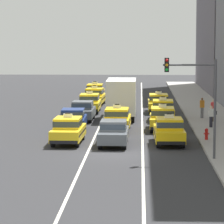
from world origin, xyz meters
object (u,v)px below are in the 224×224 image
taxi_left_fifth (95,96)px  traffic_light_pole (197,91)px  taxi_center_second (117,119)px  box_truck_center_third (122,97)px  sedan_center_nearest (114,132)px  taxi_right_fourth (158,103)px  sedan_left_second (73,119)px  taxi_left_sixth (95,91)px  taxi_right_nearest (169,130)px  taxi_left_fourth (90,103)px  taxi_left_nearest (68,130)px  taxi_right_second (162,118)px  pedestrian_near_crosswalk (202,108)px  taxi_right_third (163,110)px  sedan_left_third (83,110)px  pedestrian_by_storefront (211,116)px  fire_hydrant (206,133)px  pedestrian_mid_block (213,110)px

taxi_left_fifth → traffic_light_pole: bearing=-75.8°
taxi_center_second → box_truck_center_third: bearing=89.0°
sedan_center_nearest → taxi_right_fourth: size_ratio=0.95×
sedan_left_second → traffic_light_pole: size_ratio=0.78×
taxi_left_sixth → traffic_light_pole: bearing=-77.5°
taxi_left_fifth → taxi_right_nearest: size_ratio=1.01×
taxi_left_fourth → sedan_center_nearest: 18.40m
taxi_left_nearest → taxi_right_second: 8.79m
taxi_right_nearest → sedan_center_nearest: bearing=-168.7°
taxi_left_fourth → pedestrian_near_crosswalk: 10.64m
taxi_left_nearest → sedan_center_nearest: (2.89, -0.73, -0.03)m
taxi_left_fourth → sedan_center_nearest: bearing=-81.1°
taxi_right_third → taxi_right_fourth: same height
sedan_left_second → taxi_left_fifth: (0.31, 18.22, 0.03)m
taxi_left_sixth → sedan_center_nearest: 30.63m
sedan_left_third → pedestrian_near_crosswalk: bearing=6.6°
taxi_left_fifth → taxi_right_fourth: same height
sedan_left_second → taxi_right_fourth: 13.47m
sedan_left_third → pedestrian_by_storefront: 10.73m
taxi_left_fifth → taxi_center_second: same height
taxi_right_fourth → fire_hydrant: bearing=-81.0°
pedestrian_near_crosswalk → fire_hydrant: size_ratio=2.25×
sedan_center_nearest → taxi_center_second: (-0.00, 6.34, 0.03)m
sedan_left_second → taxi_left_sixth: 24.03m
taxi_left_nearest → sedan_center_nearest: size_ratio=1.06×
taxi_right_nearest → pedestrian_mid_block: size_ratio=2.71×
fire_hydrant → box_truck_center_third: bearing=115.6°
taxi_left_fifth → pedestrian_mid_block: taxi_left_fifth is taller
taxi_left_sixth → taxi_center_second: size_ratio=0.99×
taxi_left_nearest → sedan_left_second: bearing=92.6°
pedestrian_by_storefront → taxi_center_second: bearing=-168.5°
taxi_center_second → taxi_right_second: same height
box_truck_center_third → fire_hydrant: size_ratio=9.54×
pedestrian_mid_block → sedan_left_third: bearing=173.7°
pedestrian_mid_block → pedestrian_by_storefront: 3.43m
taxi_right_fourth → pedestrian_mid_block: (4.05, -7.19, 0.12)m
taxi_left_fourth → box_truck_center_third: size_ratio=0.66×
taxi_left_fourth → taxi_left_fifth: (0.01, 6.48, 0.00)m
taxi_center_second → taxi_right_third: 7.17m
sedan_center_nearest → traffic_light_pole: bearing=-47.0°
sedan_center_nearest → taxi_right_second: size_ratio=0.94×
taxi_center_second → taxi_right_second: 3.30m
taxi_center_second → sedan_center_nearest: bearing=-90.0°
box_truck_center_third → taxi_right_second: box_truck_center_third is taller
taxi_left_sixth → taxi_right_second: same height
taxi_right_second → pedestrian_by_storefront: bearing=10.8°
taxi_right_second → fire_hydrant: 5.95m
taxi_left_nearest → taxi_right_second: same height
taxi_center_second → box_truck_center_third: box_truck_center_third is taller
taxi_left_sixth → taxi_right_nearest: size_ratio=1.00×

